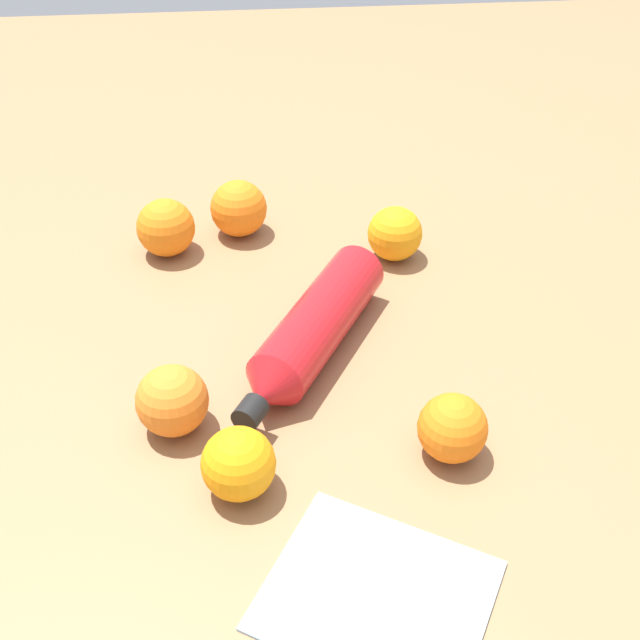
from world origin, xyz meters
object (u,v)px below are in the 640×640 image
object	(u,v)px
orange_0	(239,208)
folded_napkin	(373,594)
orange_4	(452,428)
orange_5	(166,228)
water_bottle	(312,331)
orange_1	(395,234)
orange_3	(172,401)
orange_2	(238,464)

from	to	relation	value
orange_0	folded_napkin	size ratio (longest dim) A/B	0.43
orange_4	orange_5	xyz separation A→B (m)	(0.29, -0.38, 0.00)
water_bottle	orange_5	distance (m)	0.28
orange_0	orange_5	world-z (taller)	same
orange_0	orange_1	bearing A→B (deg)	158.41
orange_0	orange_4	bearing A→B (deg)	114.73
orange_0	folded_napkin	xyz separation A→B (m)	(-0.10, 0.57, -0.04)
orange_1	orange_4	distance (m)	0.34
orange_0	water_bottle	bearing A→B (deg)	106.02
water_bottle	orange_3	world-z (taller)	orange_3
orange_1	folded_napkin	size ratio (longest dim) A/B	0.40
orange_1	folded_napkin	world-z (taller)	orange_1
orange_2	orange_4	distance (m)	0.20
orange_2	orange_4	bearing A→B (deg)	-172.66
water_bottle	orange_4	xyz separation A→B (m)	(-0.12, 0.16, 0.00)
orange_0	orange_4	xyz separation A→B (m)	(-0.19, 0.42, -0.00)
orange_2	orange_4	world-z (taller)	orange_2
water_bottle	orange_0	bearing A→B (deg)	-133.64
orange_1	orange_4	bearing A→B (deg)	89.34
orange_4	orange_5	world-z (taller)	orange_5
orange_2	orange_5	distance (m)	0.42
water_bottle	orange_0	distance (m)	0.27
orange_1	orange_2	distance (m)	0.42
orange_1	folded_napkin	xyz separation A→B (m)	(0.10, 0.49, -0.03)
orange_1	orange_4	xyz separation A→B (m)	(0.00, 0.34, -0.00)
orange_3	orange_5	bearing A→B (deg)	-85.68
orange_1	orange_3	xyz separation A→B (m)	(0.27, 0.28, 0.00)
orange_0	orange_5	bearing A→B (deg)	22.86
orange_3	orange_1	bearing A→B (deg)	-133.42
orange_0	orange_3	size ratio (longest dim) A/B	1.06
orange_2	orange_4	xyz separation A→B (m)	(-0.20, -0.03, -0.00)
orange_0	orange_5	distance (m)	0.10
orange_0	orange_1	size ratio (longest dim) A/B	1.08
orange_1	orange_5	bearing A→B (deg)	-7.54
orange_0	folded_napkin	world-z (taller)	orange_0
water_bottle	orange_4	bearing A→B (deg)	67.09
orange_2	orange_3	world-z (taller)	orange_3
orange_4	folded_napkin	bearing A→B (deg)	56.97
orange_4	orange_5	distance (m)	0.48
orange_3	orange_5	size ratio (longest dim) A/B	0.95
water_bottle	orange_2	bearing A→B (deg)	6.34
orange_5	orange_1	bearing A→B (deg)	172.46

